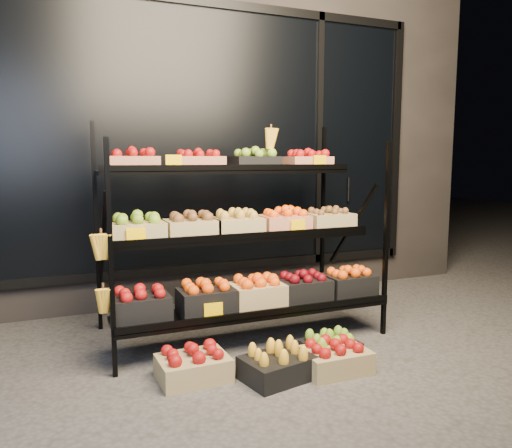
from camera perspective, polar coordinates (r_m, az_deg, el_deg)
name	(u,v)px	position (r m, az deg, el deg)	size (l,w,h in m)	color
ground	(274,362)	(3.51, 2.09, -15.50)	(24.00, 24.00, 0.00)	#514F4C
building	(178,124)	(5.70, -8.87, 11.18)	(6.00, 2.08, 3.50)	#2D2826
display_rack	(241,235)	(3.83, -1.74, -1.30)	(2.18, 1.02, 1.74)	black
floor_crate_left	(193,364)	(3.25, -7.19, -15.61)	(0.44, 0.33, 0.21)	tan
floor_crate_midleft	(277,364)	(3.24, 2.47, -15.68)	(0.48, 0.40, 0.21)	black
floor_crate_midright	(334,356)	(3.38, 8.96, -14.73)	(0.43, 0.32, 0.21)	tan
floor_crate_right	(331,347)	(3.56, 8.52, -13.71)	(0.38, 0.30, 0.19)	black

